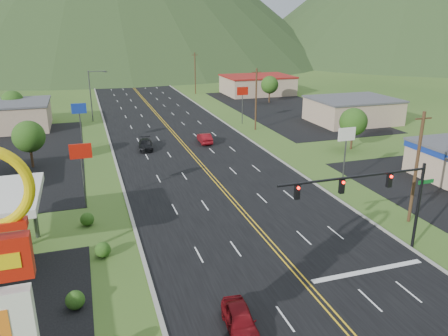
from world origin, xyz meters
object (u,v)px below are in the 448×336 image
object	(u,v)px
car_red_far	(205,138)
traffic_signal	(377,190)
car_dark_mid	(146,145)
car_red_near	(240,321)
streetlight_west	(92,92)

from	to	relation	value
car_red_far	traffic_signal	bearing A→B (deg)	98.29
traffic_signal	car_dark_mid	world-z (taller)	traffic_signal
car_red_near	car_red_far	xyz separation A→B (m)	(9.12, 40.49, 0.03)
streetlight_west	car_dark_mid	xyz separation A→B (m)	(6.09, -21.32, -4.51)
car_dark_mid	car_red_far	distance (m)	8.80
streetlight_west	car_dark_mid	world-z (taller)	streetlight_west
streetlight_west	car_red_near	size ratio (longest dim) A/B	2.19
car_dark_mid	car_red_far	size ratio (longest dim) A/B	1.03
streetlight_west	car_red_near	bearing A→B (deg)	-84.64
car_red_far	car_dark_mid	bearing A→B (deg)	7.30
car_red_near	car_dark_mid	distance (m)	39.82
car_dark_mid	streetlight_west	bearing A→B (deg)	111.30
traffic_signal	streetlight_west	world-z (taller)	streetlight_west
car_red_far	car_red_near	bearing A→B (deg)	80.25
traffic_signal	car_red_far	bearing A→B (deg)	95.34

